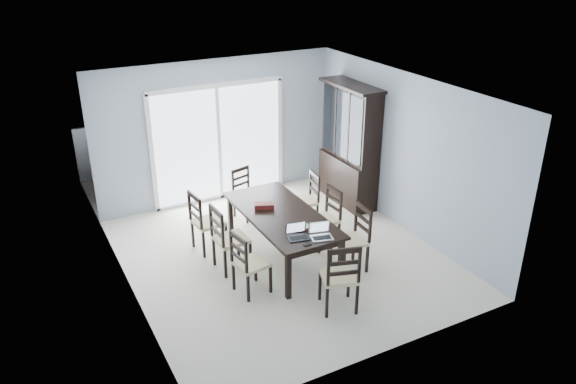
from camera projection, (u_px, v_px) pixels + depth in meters
name	position (u px, v px, depth m)	size (l,w,h in m)	color
floor	(282.00, 257.00, 8.63)	(5.00, 5.00, 0.00)	silver
ceiling	(281.00, 90.00, 7.56)	(5.00, 5.00, 0.00)	white
back_wall	(218.00, 131.00, 10.11)	(4.50, 0.02, 2.60)	#98A4B5
wall_left	(125.00, 212.00, 7.13)	(0.02, 5.00, 2.60)	#98A4B5
wall_right	(405.00, 154.00, 9.06)	(0.02, 5.00, 2.60)	#98A4B5
balcony	(203.00, 181.00, 11.47)	(4.50, 2.00, 0.10)	gray
railing	(185.00, 139.00, 12.02)	(4.50, 0.06, 1.10)	#99999E
dining_table	(282.00, 218.00, 8.35)	(1.00, 2.20, 0.75)	black
china_hutch	(350.00, 146.00, 10.06)	(0.50, 1.38, 2.20)	black
sliding_door	(219.00, 143.00, 10.18)	(2.52, 0.05, 2.18)	silver
chair_left_near	(246.00, 257.00, 7.51)	(0.48, 0.47, 1.08)	black
chair_left_mid	(224.00, 232.00, 8.05)	(0.48, 0.47, 1.18)	black
chair_left_far	(202.00, 216.00, 8.57)	(0.48, 0.47, 1.15)	black
chair_right_near	(356.00, 231.00, 8.11)	(0.47, 0.45, 1.14)	black
chair_right_mid	(328.00, 211.00, 8.78)	(0.45, 0.43, 1.09)	black
chair_right_far	(309.00, 193.00, 9.43)	(0.45, 0.44, 1.06)	black
chair_end_near	(341.00, 271.00, 7.12)	(0.56, 0.57, 1.17)	black
chair_end_far	(244.00, 187.00, 9.72)	(0.47, 0.48, 1.01)	black
laptop_dark	(298.00, 235.00, 7.60)	(0.32, 0.25, 0.20)	black
laptop_silver	(322.00, 235.00, 7.61)	(0.34, 0.27, 0.20)	silver
book_stack	(301.00, 227.00, 7.87)	(0.26, 0.21, 0.04)	maroon
cell_phone	(308.00, 244.00, 7.46)	(0.11, 0.05, 0.01)	black
game_box	(264.00, 206.00, 8.47)	(0.29, 0.15, 0.07)	#4B140F
hot_tub	(163.00, 166.00, 10.87)	(1.91, 1.77, 0.87)	brown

